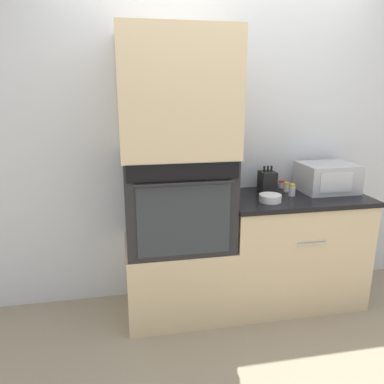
% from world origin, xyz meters
% --- Properties ---
extents(ground_plane, '(12.00, 12.00, 0.00)m').
position_xyz_m(ground_plane, '(0.00, 0.00, 0.00)').
color(ground_plane, gray).
extents(wall_back, '(8.00, 0.05, 2.50)m').
position_xyz_m(wall_back, '(0.00, 0.63, 1.25)').
color(wall_back, silver).
rests_on(wall_back, ground_plane).
extents(oven_cabinet_base, '(0.78, 0.60, 0.57)m').
position_xyz_m(oven_cabinet_base, '(-0.39, 0.30, 0.28)').
color(oven_cabinet_base, beige).
rests_on(oven_cabinet_base, ground_plane).
extents(wall_oven, '(0.76, 0.64, 0.66)m').
position_xyz_m(wall_oven, '(-0.39, 0.30, 0.90)').
color(wall_oven, black).
rests_on(wall_oven, oven_cabinet_base).
extents(oven_cabinet_upper, '(0.78, 0.60, 0.83)m').
position_xyz_m(oven_cabinet_upper, '(-0.39, 0.30, 1.65)').
color(oven_cabinet_upper, beige).
rests_on(oven_cabinet_upper, wall_oven).
extents(counter_unit, '(1.09, 0.63, 0.89)m').
position_xyz_m(counter_unit, '(0.54, 0.30, 0.45)').
color(counter_unit, beige).
rests_on(counter_unit, ground_plane).
extents(microwave, '(0.42, 0.35, 0.22)m').
position_xyz_m(microwave, '(0.84, 0.37, 1.00)').
color(microwave, '#B2B5BA').
rests_on(microwave, counter_unit).
extents(knife_block, '(0.12, 0.14, 0.21)m').
position_xyz_m(knife_block, '(0.36, 0.45, 0.97)').
color(knife_block, black).
rests_on(knife_block, counter_unit).
extents(bowl, '(0.16, 0.16, 0.05)m').
position_xyz_m(bowl, '(0.28, 0.18, 0.92)').
color(bowl, white).
rests_on(bowl, counter_unit).
extents(condiment_jar_near, '(0.06, 0.06, 0.06)m').
position_xyz_m(condiment_jar_near, '(0.53, 0.54, 0.92)').
color(condiment_jar_near, silver).
rests_on(condiment_jar_near, counter_unit).
extents(condiment_jar_mid, '(0.05, 0.05, 0.07)m').
position_xyz_m(condiment_jar_mid, '(0.51, 0.42, 0.92)').
color(condiment_jar_mid, silver).
rests_on(condiment_jar_mid, counter_unit).
extents(condiment_jar_far, '(0.05, 0.05, 0.09)m').
position_xyz_m(condiment_jar_far, '(0.50, 0.29, 0.93)').
color(condiment_jar_far, silver).
rests_on(condiment_jar_far, counter_unit).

